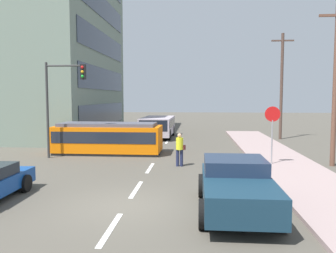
# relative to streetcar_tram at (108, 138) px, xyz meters

# --- Properties ---
(ground_plane) EXTENTS (120.00, 120.00, 0.00)m
(ground_plane) POSITION_rel_streetcar_tram_xyz_m (3.17, -0.28, -0.98)
(ground_plane) COLOR #504B41
(sidewalk_curb_right) EXTENTS (3.20, 36.00, 0.14)m
(sidewalk_curb_right) POSITION_rel_streetcar_tram_xyz_m (9.97, -4.28, -0.91)
(sidewalk_curb_right) COLOR gray
(sidewalk_curb_right) RESTS_ON ground
(lane_stripe_0) EXTENTS (0.16, 2.40, 0.01)m
(lane_stripe_0) POSITION_rel_streetcar_tram_xyz_m (3.17, -12.28, -0.98)
(lane_stripe_0) COLOR silver
(lane_stripe_0) RESTS_ON ground
(lane_stripe_1) EXTENTS (0.16, 2.40, 0.01)m
(lane_stripe_1) POSITION_rel_streetcar_tram_xyz_m (3.17, -8.28, -0.98)
(lane_stripe_1) COLOR silver
(lane_stripe_1) RESTS_ON ground
(lane_stripe_2) EXTENTS (0.16, 2.40, 0.01)m
(lane_stripe_2) POSITION_rel_streetcar_tram_xyz_m (3.17, -4.28, -0.98)
(lane_stripe_2) COLOR silver
(lane_stripe_2) RESTS_ON ground
(lane_stripe_3) EXTENTS (0.16, 2.40, 0.01)m
(lane_stripe_3) POSITION_rel_streetcar_tram_xyz_m (3.17, 6.00, -0.98)
(lane_stripe_3) COLOR silver
(lane_stripe_3) RESTS_ON ground
(lane_stripe_4) EXTENTS (0.16, 2.40, 0.01)m
(lane_stripe_4) POSITION_rel_streetcar_tram_xyz_m (3.17, 12.00, -0.98)
(lane_stripe_4) COLOR silver
(lane_stripe_4) RESTS_ON ground
(corner_building) EXTENTS (15.13, 17.08, 16.00)m
(corner_building) POSITION_rel_streetcar_tram_xyz_m (-10.53, 10.55, 7.02)
(corner_building) COLOR gray
(corner_building) RESTS_ON ground
(streetcar_tram) EXTENTS (6.54, 2.60, 1.91)m
(streetcar_tram) POSITION_rel_streetcar_tram_xyz_m (0.00, 0.00, 0.00)
(streetcar_tram) COLOR orange
(streetcar_tram) RESTS_ON ground
(city_bus) EXTENTS (2.62, 5.87, 1.76)m
(city_bus) POSITION_rel_streetcar_tram_xyz_m (2.13, 8.72, 0.03)
(city_bus) COLOR #B1A3B0
(city_bus) RESTS_ON ground
(pedestrian_crossing) EXTENTS (0.49, 0.36, 1.67)m
(pedestrian_crossing) POSITION_rel_streetcar_tram_xyz_m (4.60, -3.70, -0.04)
(pedestrian_crossing) COLOR #1F2544
(pedestrian_crossing) RESTS_ON ground
(pickup_truck_parked) EXTENTS (2.31, 5.01, 1.55)m
(pickup_truck_parked) POSITION_rel_streetcar_tram_xyz_m (6.64, -10.53, -0.18)
(pickup_truck_parked) COLOR #153144
(pickup_truck_parked) RESTS_ON ground
(parked_sedan_mid) EXTENTS (2.07, 4.22, 1.19)m
(parked_sedan_mid) POSITION_rel_streetcar_tram_xyz_m (-2.15, 3.96, -0.36)
(parked_sedan_mid) COLOR silver
(parked_sedan_mid) RESTS_ON ground
(stop_sign) EXTENTS (0.76, 0.07, 2.88)m
(stop_sign) POSITION_rel_streetcar_tram_xyz_m (9.22, -3.35, 1.21)
(stop_sign) COLOR gray
(stop_sign) RESTS_ON sidewalk_curb_right
(traffic_light_mast) EXTENTS (2.33, 0.33, 5.44)m
(traffic_light_mast) POSITION_rel_streetcar_tram_xyz_m (-2.17, -1.85, 2.77)
(traffic_light_mast) COLOR #333333
(traffic_light_mast) RESTS_ON ground
(utility_pole_near) EXTENTS (1.80, 0.24, 8.08)m
(utility_pole_near) POSITION_rel_streetcar_tram_xyz_m (12.32, -3.00, 3.24)
(utility_pole_near) COLOR brown
(utility_pole_near) RESTS_ON ground
(utility_pole_mid) EXTENTS (1.80, 0.24, 8.69)m
(utility_pole_mid) POSITION_rel_streetcar_tram_xyz_m (12.43, 8.46, 3.54)
(utility_pole_mid) COLOR #4E3931
(utility_pole_mid) RESTS_ON ground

